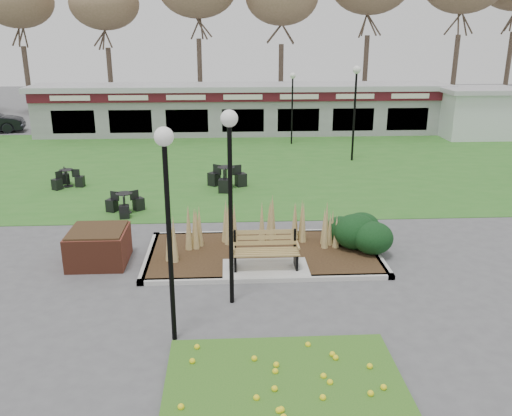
{
  "coord_description": "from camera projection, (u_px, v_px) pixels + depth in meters",
  "views": [
    {
      "loc": [
        -0.94,
        -12.56,
        5.94
      ],
      "look_at": [
        -0.15,
        2.0,
        1.14
      ],
      "focal_mm": 38.0,
      "sensor_mm": 36.0,
      "label": 1
    }
  ],
  "objects": [
    {
      "name": "park_bench",
      "position": [
        265.0,
        249.0,
        13.87
      ],
      "size": [
        1.7,
        0.66,
        0.93
      ],
      "color": "#A38749",
      "rests_on": "ground"
    },
    {
      "name": "brick_planter",
      "position": [
        99.0,
        246.0,
        14.39
      ],
      "size": [
        1.5,
        1.5,
        0.95
      ],
      "color": "brown",
      "rests_on": "ground"
    },
    {
      "name": "lamp_post_near_left",
      "position": [
        167.0,
        190.0,
        9.95
      ],
      "size": [
        0.36,
        0.36,
        4.31
      ],
      "color": "black",
      "rests_on": "ground"
    },
    {
      "name": "lamp_post_mid_right",
      "position": [
        356.0,
        92.0,
        24.88
      ],
      "size": [
        0.37,
        0.37,
        4.41
      ],
      "color": "black",
      "rests_on": "ground"
    },
    {
      "name": "bistro_set_b",
      "position": [
        125.0,
        206.0,
        18.34
      ],
      "size": [
        1.32,
        1.23,
        0.71
      ],
      "color": "black",
      "rests_on": "ground"
    },
    {
      "name": "flower_bed",
      "position": [
        285.0,
        384.0,
        9.44
      ],
      "size": [
        4.2,
        3.0,
        0.16
      ],
      "color": "#316A1E",
      "rests_on": "ground"
    },
    {
      "name": "service_hut",
      "position": [
        477.0,
        112.0,
        31.13
      ],
      "size": [
        4.4,
        3.4,
        2.83
      ],
      "color": "silver",
      "rests_on": "ground"
    },
    {
      "name": "planting_bed",
      "position": [
        308.0,
        241.0,
        15.05
      ],
      "size": [
        6.75,
        3.4,
        1.27
      ],
      "color": "#301E13",
      "rests_on": "ground"
    },
    {
      "name": "bistro_set_c",
      "position": [
        226.0,
        181.0,
        21.26
      ],
      "size": [
        1.59,
        1.49,
        0.85
      ],
      "color": "black",
      "rests_on": "ground"
    },
    {
      "name": "ground",
      "position": [
        266.0,
        275.0,
        13.82
      ],
      "size": [
        100.0,
        100.0,
        0.0
      ],
      "primitive_type": "plane",
      "color": "#515154",
      "rests_on": "ground"
    },
    {
      "name": "lamp_post_far_right",
      "position": [
        292.0,
        93.0,
        28.75
      ],
      "size": [
        0.32,
        0.32,
        3.82
      ],
      "color": "black",
      "rests_on": "ground"
    },
    {
      "name": "bistro_set_a",
      "position": [
        67.0,
        181.0,
        21.46
      ],
      "size": [
        1.17,
        1.3,
        0.69
      ],
      "color": "black",
      "rests_on": "ground"
    },
    {
      "name": "lamp_post_near_right",
      "position": [
        230.0,
        166.0,
        11.42
      ],
      "size": [
        0.36,
        0.36,
        4.4
      ],
      "color": "black",
      "rests_on": "ground"
    },
    {
      "name": "food_pavilion",
      "position": [
        242.0,
        109.0,
        32.29
      ],
      "size": [
        24.6,
        3.4,
        2.9
      ],
      "color": "gray",
      "rests_on": "ground"
    },
    {
      "name": "lawn",
      "position": [
        248.0,
        164.0,
        25.2
      ],
      "size": [
        34.0,
        16.0,
        0.02
      ],
      "primitive_type": "cube",
      "color": "#2C6B22",
      "rests_on": "ground"
    }
  ]
}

